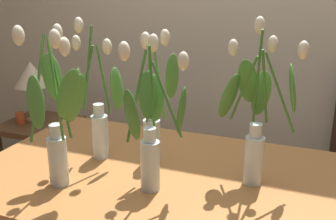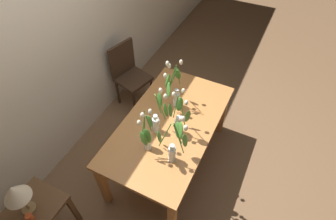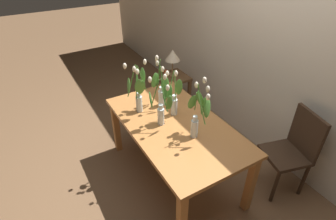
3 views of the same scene
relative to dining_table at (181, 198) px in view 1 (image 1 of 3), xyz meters
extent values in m
cube|color=#B7753D|center=(0.00, 0.00, 0.07)|extent=(1.60, 0.90, 0.04)
cube|color=#B7753D|center=(-0.74, 0.39, -0.30)|extent=(0.07, 0.07, 0.70)
cylinder|color=silver|center=(-0.39, -0.21, 0.18)|extent=(0.07, 0.07, 0.18)
cylinder|color=silver|center=(-0.39, -0.21, 0.30)|extent=(0.04, 0.04, 0.05)
cylinder|color=silver|center=(-0.39, -0.21, 0.15)|extent=(0.06, 0.06, 0.11)
cylinder|color=#478433|center=(-0.35, -0.24, 0.46)|extent=(0.07, 0.06, 0.33)
ellipsoid|color=#F2E5C6|center=(-0.31, -0.27, 0.63)|extent=(0.04, 0.04, 0.06)
ellipsoid|color=#4C8E38|center=(-0.30, -0.25, 0.45)|extent=(0.10, 0.08, 0.18)
cylinder|color=#478433|center=(-0.41, -0.15, 0.46)|extent=(0.04, 0.11, 0.32)
ellipsoid|color=#F2E5C6|center=(-0.43, -0.10, 0.62)|extent=(0.04, 0.04, 0.06)
ellipsoid|color=#4C8E38|center=(-0.45, -0.12, 0.47)|extent=(0.10, 0.06, 0.18)
cylinder|color=#478433|center=(-0.39, -0.28, 0.47)|extent=(0.02, 0.11, 0.34)
ellipsoid|color=#F2E5C6|center=(-0.40, -0.33, 0.64)|extent=(0.04, 0.04, 0.06)
ellipsoid|color=#4C8E38|center=(-0.37, -0.32, 0.43)|extent=(0.10, 0.05, 0.18)
cylinder|color=#478433|center=(-0.34, -0.23, 0.45)|extent=(0.09, 0.04, 0.30)
ellipsoid|color=#F2E5C6|center=(-0.30, -0.25, 0.60)|extent=(0.04, 0.04, 0.06)
ellipsoid|color=#4C8E38|center=(-0.29, -0.22, 0.43)|extent=(0.08, 0.10, 0.18)
cylinder|color=silver|center=(-0.07, -0.13, 0.18)|extent=(0.07, 0.07, 0.18)
cylinder|color=silver|center=(-0.07, -0.13, 0.30)|extent=(0.04, 0.04, 0.05)
cylinder|color=silver|center=(-0.07, -0.13, 0.15)|extent=(0.06, 0.06, 0.11)
cylinder|color=#3D752D|center=(-0.01, -0.12, 0.42)|extent=(0.11, 0.02, 0.25)
ellipsoid|color=#F2E5C6|center=(0.04, -0.12, 0.56)|extent=(0.04, 0.04, 0.06)
ellipsoid|color=#427F33|center=(0.03, -0.09, 0.38)|extent=(0.05, 0.09, 0.18)
cylinder|color=#3D752D|center=(-0.07, -0.10, 0.45)|extent=(0.01, 0.05, 0.31)
ellipsoid|color=#F2E5C6|center=(-0.07, -0.08, 0.60)|extent=(0.04, 0.04, 0.06)
ellipsoid|color=#427F33|center=(-0.10, -0.06, 0.41)|extent=(0.08, 0.05, 0.17)
cylinder|color=#3D752D|center=(-0.09, -0.17, 0.44)|extent=(0.05, 0.08, 0.29)
ellipsoid|color=#F2E5C6|center=(-0.11, -0.21, 0.59)|extent=(0.04, 0.04, 0.06)
ellipsoid|color=#427F33|center=(-0.09, -0.22, 0.40)|extent=(0.09, 0.06, 0.18)
cylinder|color=silver|center=(0.26, 0.05, 0.18)|extent=(0.07, 0.07, 0.18)
cylinder|color=silver|center=(0.26, 0.05, 0.30)|extent=(0.04, 0.04, 0.05)
cylinder|color=silver|center=(0.26, 0.05, 0.15)|extent=(0.06, 0.06, 0.11)
cylinder|color=#3D752D|center=(0.20, 0.09, 0.43)|extent=(0.10, 0.08, 0.26)
ellipsoid|color=#F2E5C6|center=(0.15, 0.12, 0.57)|extent=(0.04, 0.04, 0.06)
ellipsoid|color=#4C8E38|center=(0.15, 0.08, 0.40)|extent=(0.10, 0.09, 0.18)
cylinder|color=#3D752D|center=(0.27, 0.10, 0.44)|extent=(0.03, 0.09, 0.28)
ellipsoid|color=#F2E5C6|center=(0.28, 0.14, 0.58)|extent=(0.04, 0.04, 0.06)
ellipsoid|color=#4C8E38|center=(0.25, 0.15, 0.41)|extent=(0.10, 0.04, 0.18)
cylinder|color=#3D752D|center=(0.33, 0.06, 0.44)|extent=(0.12, 0.03, 0.27)
ellipsoid|color=#F2E5C6|center=(0.39, 0.06, 0.58)|extent=(0.04, 0.04, 0.06)
ellipsoid|color=#4C8E38|center=(0.36, 0.09, 0.45)|extent=(0.06, 0.09, 0.18)
cylinder|color=#3D752D|center=(0.24, 0.10, 0.47)|extent=(0.03, 0.09, 0.35)
ellipsoid|color=#F2E5C6|center=(0.23, 0.14, 0.65)|extent=(0.04, 0.04, 0.06)
ellipsoid|color=#4C8E38|center=(0.21, 0.13, 0.45)|extent=(0.09, 0.07, 0.18)
cylinder|color=silver|center=(-0.15, 0.08, 0.18)|extent=(0.07, 0.07, 0.18)
cylinder|color=silver|center=(-0.15, 0.08, 0.30)|extent=(0.04, 0.04, 0.05)
cylinder|color=silver|center=(-0.15, 0.08, 0.15)|extent=(0.06, 0.06, 0.11)
cylinder|color=#56933D|center=(-0.11, 0.06, 0.45)|extent=(0.07, 0.03, 0.30)
ellipsoid|color=#F2E5C6|center=(-0.08, 0.05, 0.60)|extent=(0.04, 0.04, 0.06)
ellipsoid|color=#4C8E38|center=(-0.06, 0.07, 0.46)|extent=(0.05, 0.07, 0.17)
cylinder|color=#56933D|center=(-0.14, 0.02, 0.44)|extent=(0.03, 0.09, 0.30)
ellipsoid|color=#F2E5C6|center=(-0.13, -0.02, 0.60)|extent=(0.04, 0.04, 0.06)
ellipsoid|color=#4C8E38|center=(-0.10, -0.01, 0.39)|extent=(0.09, 0.07, 0.17)
cylinder|color=silver|center=(-0.37, 0.05, 0.18)|extent=(0.07, 0.07, 0.18)
cylinder|color=silver|center=(-0.37, 0.05, 0.30)|extent=(0.04, 0.04, 0.05)
cylinder|color=silver|center=(-0.37, 0.05, 0.15)|extent=(0.06, 0.06, 0.11)
cylinder|color=#3D752D|center=(-0.42, 0.05, 0.43)|extent=(0.08, 0.01, 0.26)
ellipsoid|color=#F2E5C6|center=(-0.46, 0.05, 0.56)|extent=(0.04, 0.04, 0.06)
ellipsoid|color=#4C8E38|center=(-0.46, 0.02, 0.36)|extent=(0.03, 0.11, 0.18)
cylinder|color=#3D752D|center=(-0.34, 0.04, 0.42)|extent=(0.06, 0.02, 0.26)
ellipsoid|color=#F2E5C6|center=(-0.31, 0.03, 0.56)|extent=(0.04, 0.04, 0.06)
ellipsoid|color=#4C8E38|center=(-0.29, 0.06, 0.39)|extent=(0.05, 0.08, 0.17)
cylinder|color=#3D752D|center=(-0.40, 0.04, 0.46)|extent=(0.06, 0.02, 0.34)
ellipsoid|color=#F2E5C6|center=(-0.43, 0.03, 0.63)|extent=(0.04, 0.04, 0.06)
ellipsoid|color=#4C8E38|center=(-0.44, 0.00, 0.39)|extent=(0.05, 0.10, 0.18)
cylinder|color=#382619|center=(0.49, 0.77, -0.43)|extent=(0.04, 0.04, 0.43)
cylinder|color=#382619|center=(0.58, 1.10, -0.43)|extent=(0.04, 0.04, 0.43)
cube|color=brown|center=(-1.25, 0.73, -0.12)|extent=(0.44, 0.44, 0.04)
cube|color=brown|center=(-1.44, 0.54, -0.39)|extent=(0.04, 0.04, 0.51)
cube|color=brown|center=(-1.06, 0.54, -0.39)|extent=(0.04, 0.04, 0.51)
cube|color=brown|center=(-1.44, 0.92, -0.39)|extent=(0.04, 0.04, 0.51)
cube|color=brown|center=(-1.06, 0.92, -0.39)|extent=(0.04, 0.04, 0.51)
cylinder|color=olive|center=(-1.28, 0.75, -0.09)|extent=(0.12, 0.12, 0.02)
cylinder|color=olive|center=(-1.28, 0.75, 0.03)|extent=(0.02, 0.02, 0.22)
cone|color=beige|center=(-1.28, 0.75, 0.22)|extent=(0.22, 0.22, 0.16)
cylinder|color=#CC4C23|center=(-1.34, 0.67, -0.06)|extent=(0.06, 0.06, 0.07)
camera|label=1|loc=(0.45, -1.28, 0.80)|focal=42.88mm
camera|label=2|loc=(-1.60, -0.77, 2.24)|focal=28.86mm
camera|label=3|loc=(1.80, -1.14, 1.68)|focal=28.21mm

